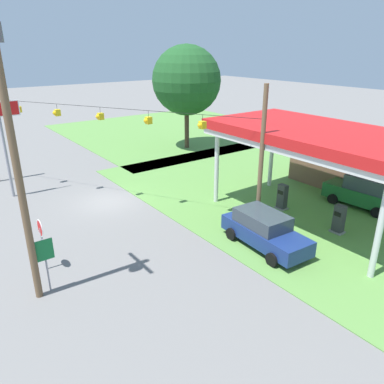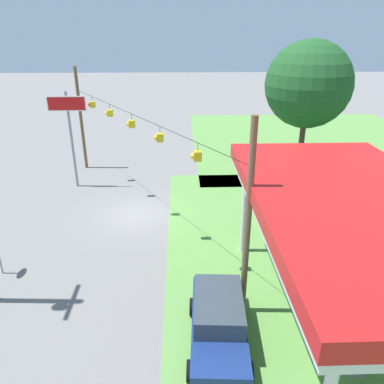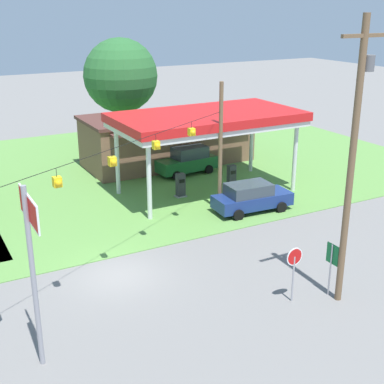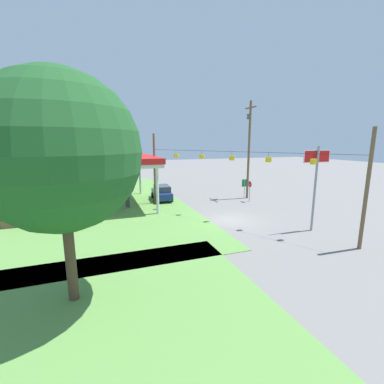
% 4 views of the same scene
% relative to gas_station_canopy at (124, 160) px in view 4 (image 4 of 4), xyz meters
% --- Properties ---
extents(ground_plane, '(160.00, 160.00, 0.00)m').
position_rel_gas_station_canopy_xyz_m(ground_plane, '(-9.56, -8.23, -4.94)').
color(ground_plane, slate).
extents(grass_verge_station_corner, '(36.00, 28.00, 0.04)m').
position_rel_gas_station_canopy_xyz_m(grass_verge_station_corner, '(2.00, 7.66, -4.92)').
color(grass_verge_station_corner, '#5B8E42').
rests_on(grass_verge_station_corner, ground).
extents(gas_station_canopy, '(12.07, 6.48, 5.44)m').
position_rel_gas_station_canopy_xyz_m(gas_station_canopy, '(0.00, 0.00, 0.00)').
color(gas_station_canopy, silver).
rests_on(gas_station_canopy, ground).
extents(gas_station_store, '(13.20, 6.29, 3.97)m').
position_rel_gas_station_canopy_xyz_m(gas_station_store, '(0.87, 7.64, -2.94)').
color(gas_station_store, brown).
rests_on(gas_station_store, ground).
extents(fuel_pump_near, '(0.71, 0.56, 1.62)m').
position_rel_gas_station_canopy_xyz_m(fuel_pump_near, '(-1.98, -0.00, -4.17)').
color(fuel_pump_near, gray).
rests_on(fuel_pump_near, ground).
extents(fuel_pump_far, '(0.71, 0.56, 1.62)m').
position_rel_gas_station_canopy_xyz_m(fuel_pump_far, '(1.98, -0.00, -4.17)').
color(fuel_pump_far, gray).
rests_on(fuel_pump_far, ground).
extents(car_at_pumps_front, '(4.96, 2.33, 1.82)m').
position_rel_gas_station_canopy_xyz_m(car_at_pumps_front, '(0.61, -4.36, -4.01)').
color(car_at_pumps_front, navy).
rests_on(car_at_pumps_front, ground).
extents(car_at_pumps_rear, '(4.70, 2.39, 2.09)m').
position_rel_gas_station_canopy_xyz_m(car_at_pumps_rear, '(0.84, 4.37, -3.90)').
color(car_at_pumps_rear, '#1E602D').
rests_on(car_at_pumps_rear, ground).
extents(stop_sign_roadside, '(0.80, 0.08, 2.50)m').
position_rel_gas_station_canopy_xyz_m(stop_sign_roadside, '(-3.83, -13.90, -3.13)').
color(stop_sign_roadside, '#99999E').
rests_on(stop_sign_roadside, ground).
extents(stop_sign_overhead, '(0.22, 2.53, 6.66)m').
position_rel_gas_station_canopy_xyz_m(stop_sign_overhead, '(-14.21, -13.01, -0.16)').
color(stop_sign_overhead, gray).
rests_on(stop_sign_overhead, ground).
extents(route_sign, '(0.10, 0.70, 2.40)m').
position_rel_gas_station_canopy_xyz_m(route_sign, '(-2.07, -14.25, -3.23)').
color(route_sign, gray).
rests_on(route_sign, ground).
extents(utility_pole_main, '(2.20, 0.44, 11.75)m').
position_rel_gas_station_canopy_xyz_m(utility_pole_main, '(-1.95, -14.73, 1.57)').
color(utility_pole_main, brown).
rests_on(utility_pole_main, ground).
extents(signal_span_gantry, '(17.45, 10.24, 7.87)m').
position_rel_gas_station_canopy_xyz_m(signal_span_gantry, '(-9.56, -8.25, -0.57)').
color(signal_span_gantry, brown).
rests_on(signal_span_gantry, ground).
extents(tree_west_verge, '(6.50, 6.50, 9.77)m').
position_rel_gas_station_canopy_xyz_m(tree_west_verge, '(-17.80, 4.07, 1.57)').
color(tree_west_verge, '#4C3828').
rests_on(tree_west_verge, ground).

